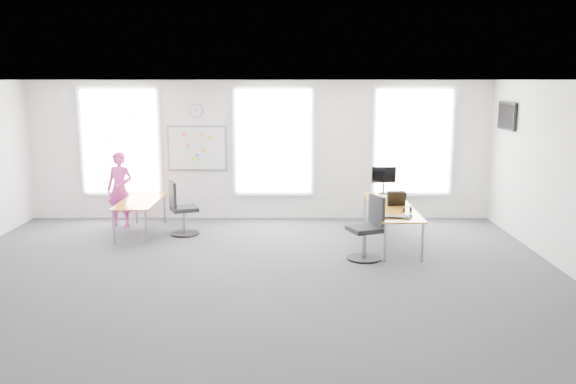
{
  "coord_description": "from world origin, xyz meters",
  "views": [
    {
      "loc": [
        0.65,
        -9.11,
        3.0
      ],
      "look_at": [
        0.62,
        1.2,
        1.1
      ],
      "focal_mm": 38.0,
      "sensor_mm": 36.0,
      "label": 1
    }
  ],
  "objects_px": {
    "chair_right": "(368,232)",
    "headphones": "(407,209)",
    "chair_left": "(181,211)",
    "person": "(120,189)",
    "monitor": "(384,177)",
    "desk_right": "(391,207)",
    "keyboard": "(397,217)",
    "desk_left": "(140,203)"
  },
  "relations": [
    {
      "from": "keyboard",
      "to": "chair_right",
      "type": "bearing_deg",
      "value": -145.45
    },
    {
      "from": "person",
      "to": "monitor",
      "type": "distance_m",
      "value": 5.46
    },
    {
      "from": "keyboard",
      "to": "desk_right",
      "type": "bearing_deg",
      "value": 105.45
    },
    {
      "from": "chair_left",
      "to": "headphones",
      "type": "distance_m",
      "value": 4.34
    },
    {
      "from": "desk_right",
      "to": "keyboard",
      "type": "bearing_deg",
      "value": -93.93
    },
    {
      "from": "desk_right",
      "to": "monitor",
      "type": "relative_size",
      "value": 5.04
    },
    {
      "from": "chair_left",
      "to": "monitor",
      "type": "relative_size",
      "value": 1.92
    },
    {
      "from": "desk_right",
      "to": "chair_left",
      "type": "distance_m",
      "value": 4.06
    },
    {
      "from": "keyboard",
      "to": "person",
      "type": "bearing_deg",
      "value": 176.74
    },
    {
      "from": "desk_right",
      "to": "headphones",
      "type": "relative_size",
      "value": 17.77
    },
    {
      "from": "chair_right",
      "to": "person",
      "type": "xyz_separation_m",
      "value": [
        -4.83,
        2.37,
        0.3
      ]
    },
    {
      "from": "desk_right",
      "to": "chair_right",
      "type": "height_order",
      "value": "chair_right"
    },
    {
      "from": "person",
      "to": "keyboard",
      "type": "height_order",
      "value": "person"
    },
    {
      "from": "desk_right",
      "to": "chair_right",
      "type": "bearing_deg",
      "value": -115.79
    },
    {
      "from": "desk_right",
      "to": "keyboard",
      "type": "relative_size",
      "value": 6.05
    },
    {
      "from": "headphones",
      "to": "monitor",
      "type": "xyz_separation_m",
      "value": [
        -0.16,
        1.74,
        0.29
      ]
    },
    {
      "from": "chair_right",
      "to": "chair_left",
      "type": "distance_m",
      "value": 3.81
    },
    {
      "from": "chair_right",
      "to": "headphones",
      "type": "distance_m",
      "value": 1.06
    },
    {
      "from": "chair_right",
      "to": "person",
      "type": "bearing_deg",
      "value": -137.72
    },
    {
      "from": "keyboard",
      "to": "headphones",
      "type": "height_order",
      "value": "headphones"
    },
    {
      "from": "person",
      "to": "monitor",
      "type": "xyz_separation_m",
      "value": [
        5.45,
        0.04,
        0.24
      ]
    },
    {
      "from": "desk_right",
      "to": "chair_left",
      "type": "relative_size",
      "value": 2.63
    },
    {
      "from": "chair_right",
      "to": "chair_left",
      "type": "bearing_deg",
      "value": -136.96
    },
    {
      "from": "chair_right",
      "to": "monitor",
      "type": "height_order",
      "value": "monitor"
    },
    {
      "from": "chair_right",
      "to": "headphones",
      "type": "bearing_deg",
      "value": 108.82
    },
    {
      "from": "headphones",
      "to": "monitor",
      "type": "height_order",
      "value": "monitor"
    },
    {
      "from": "desk_left",
      "to": "person",
      "type": "height_order",
      "value": "person"
    },
    {
      "from": "person",
      "to": "headphones",
      "type": "distance_m",
      "value": 5.86
    },
    {
      "from": "headphones",
      "to": "keyboard",
      "type": "bearing_deg",
      "value": -107.03
    },
    {
      "from": "desk_left",
      "to": "monitor",
      "type": "bearing_deg",
      "value": 6.87
    },
    {
      "from": "desk_left",
      "to": "headphones",
      "type": "distance_m",
      "value": 5.19
    },
    {
      "from": "desk_left",
      "to": "chair_right",
      "type": "bearing_deg",
      "value": -22.91
    },
    {
      "from": "chair_left",
      "to": "keyboard",
      "type": "xyz_separation_m",
      "value": [
        3.96,
        -1.49,
        0.23
      ]
    },
    {
      "from": "chair_right",
      "to": "monitor",
      "type": "distance_m",
      "value": 2.54
    },
    {
      "from": "chair_left",
      "to": "monitor",
      "type": "distance_m",
      "value": 4.18
    },
    {
      "from": "person",
      "to": "chair_right",
      "type": "bearing_deg",
      "value": -12.17
    },
    {
      "from": "desk_left",
      "to": "headphones",
      "type": "height_order",
      "value": "headphones"
    },
    {
      "from": "desk_right",
      "to": "chair_left",
      "type": "bearing_deg",
      "value": 173.94
    },
    {
      "from": "chair_right",
      "to": "monitor",
      "type": "xyz_separation_m",
      "value": [
        0.62,
        2.4,
        0.54
      ]
    },
    {
      "from": "person",
      "to": "keyboard",
      "type": "distance_m",
      "value": 5.79
    },
    {
      "from": "desk_right",
      "to": "person",
      "type": "height_order",
      "value": "person"
    },
    {
      "from": "desk_left",
      "to": "chair_right",
      "type": "xyz_separation_m",
      "value": [
        4.28,
        -1.81,
        -0.13
      ]
    }
  ]
}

